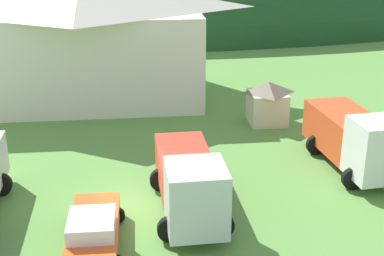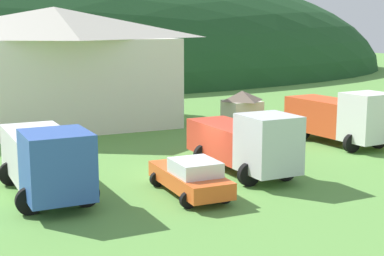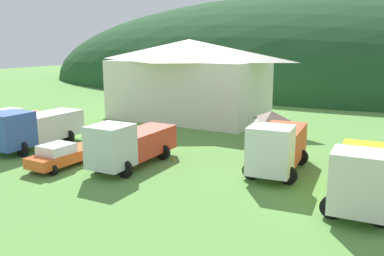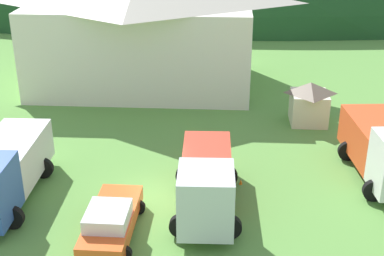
# 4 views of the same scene
# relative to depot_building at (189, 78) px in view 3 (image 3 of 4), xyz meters

# --- Properties ---
(ground_plane) EXTENTS (200.00, 200.00, 0.00)m
(ground_plane) POSITION_rel_depot_building_xyz_m (2.95, -16.55, -4.44)
(ground_plane) COLOR #5B9342
(forested_hill_backdrop) EXTENTS (124.15, 60.00, 35.09)m
(forested_hill_backdrop) POSITION_rel_depot_building_xyz_m (2.95, 43.36, -4.44)
(forested_hill_backdrop) COLOR #1E4723
(forested_hill_backdrop) RESTS_ON ground
(depot_building) EXTENTS (17.17, 10.51, 8.61)m
(depot_building) POSITION_rel_depot_building_xyz_m (0.00, 0.00, 0.00)
(depot_building) COLOR white
(depot_building) RESTS_ON ground
(play_shed_cream) EXTENTS (2.45, 2.48, 2.74)m
(play_shed_cream) POSITION_rel_depot_building_xyz_m (11.66, -6.70, -3.03)
(play_shed_cream) COLOR beige
(play_shed_cream) RESTS_ON ground
(light_truck_cream) EXTENTS (2.70, 4.72, 2.44)m
(light_truck_cream) POSITION_rel_depot_building_xyz_m (-9.85, -14.23, -3.22)
(light_truck_cream) COLOR beige
(light_truck_cream) RESTS_ON ground
(box_truck_blue) EXTENTS (3.43, 7.81, 3.19)m
(box_truck_blue) POSITION_rel_depot_building_xyz_m (-4.20, -17.42, -2.73)
(box_truck_blue) COLOR #3356AD
(box_truck_blue) RESTS_ON ground
(tow_truck_silver) EXTENTS (3.26, 7.54, 3.24)m
(tow_truck_silver) POSITION_rel_depot_building_xyz_m (5.50, -17.72, -2.81)
(tow_truck_silver) COLOR silver
(tow_truck_silver) RESTS_ON ground
(heavy_rig_white) EXTENTS (3.72, 7.31, 3.42)m
(heavy_rig_white) POSITION_rel_depot_building_xyz_m (14.48, -14.00, -2.67)
(heavy_rig_white) COLOR white
(heavy_rig_white) RESTS_ON ground
(flatbed_truck_yellow) EXTENTS (3.52, 7.39, 3.42)m
(flatbed_truck_yellow) POSITION_rel_depot_building_xyz_m (19.89, -17.37, -2.70)
(flatbed_truck_yellow) COLOR silver
(flatbed_truck_yellow) RESTS_ON ground
(service_pickup_orange) EXTENTS (2.40, 5.15, 1.66)m
(service_pickup_orange) POSITION_rel_depot_building_xyz_m (1.49, -19.90, -3.61)
(service_pickup_orange) COLOR #ED5A23
(service_pickup_orange) RESTS_ON ground
(traffic_cone_near_pickup) EXTENTS (0.36, 0.36, 0.53)m
(traffic_cone_near_pickup) POSITION_rel_depot_building_xyz_m (7.18, -14.97, -4.44)
(traffic_cone_near_pickup) COLOR orange
(traffic_cone_near_pickup) RESTS_ON ground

